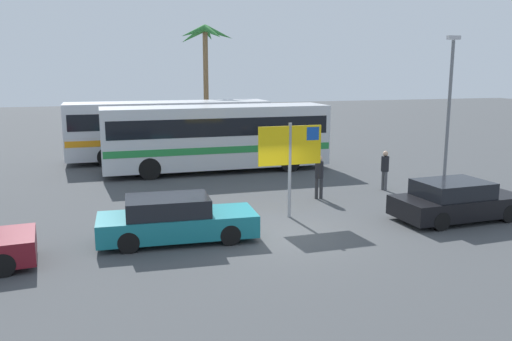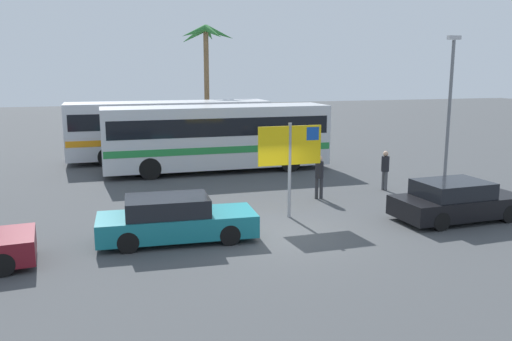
{
  "view_description": "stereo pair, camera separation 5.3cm",
  "coord_description": "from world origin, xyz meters",
  "px_view_note": "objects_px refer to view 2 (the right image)",
  "views": [
    {
      "loc": [
        -5.18,
        -14.74,
        4.98
      ],
      "look_at": [
        0.27,
        3.46,
        1.3
      ],
      "focal_mm": 37.33,
      "sensor_mm": 36.0,
      "label": 1
    },
    {
      "loc": [
        -5.13,
        -14.75,
        4.98
      ],
      "look_at": [
        0.27,
        3.46,
        1.3
      ],
      "focal_mm": 37.33,
      "sensor_mm": 36.0,
      "label": 2
    }
  ],
  "objects_px": {
    "pedestrian_near_sign": "(319,173)",
    "pedestrian_by_bus": "(385,167)",
    "bus_rear_coach": "(170,127)",
    "bus_front_coach": "(217,135)",
    "car_teal": "(175,220)",
    "car_black": "(456,201)",
    "ferry_sign": "(291,149)"
  },
  "relations": [
    {
      "from": "bus_rear_coach",
      "to": "car_teal",
      "type": "bearing_deg",
      "value": -97.01
    },
    {
      "from": "bus_front_coach",
      "to": "bus_rear_coach",
      "type": "relative_size",
      "value": 1.0
    },
    {
      "from": "pedestrian_by_bus",
      "to": "car_black",
      "type": "bearing_deg",
      "value": 85.56
    },
    {
      "from": "bus_front_coach",
      "to": "pedestrian_by_bus",
      "type": "bearing_deg",
      "value": -46.6
    },
    {
      "from": "ferry_sign",
      "to": "car_teal",
      "type": "distance_m",
      "value": 4.66
    },
    {
      "from": "car_black",
      "to": "pedestrian_by_bus",
      "type": "distance_m",
      "value": 4.56
    },
    {
      "from": "car_teal",
      "to": "pedestrian_by_bus",
      "type": "height_order",
      "value": "pedestrian_by_bus"
    },
    {
      "from": "ferry_sign",
      "to": "pedestrian_by_bus",
      "type": "distance_m",
      "value": 5.92
    },
    {
      "from": "bus_front_coach",
      "to": "pedestrian_near_sign",
      "type": "bearing_deg",
      "value": -69.02
    },
    {
      "from": "bus_front_coach",
      "to": "pedestrian_by_bus",
      "type": "height_order",
      "value": "bus_front_coach"
    },
    {
      "from": "bus_rear_coach",
      "to": "car_teal",
      "type": "relative_size",
      "value": 2.34
    },
    {
      "from": "bus_rear_coach",
      "to": "pedestrian_near_sign",
      "type": "xyz_separation_m",
      "value": [
        4.31,
        -10.56,
        -0.79
      ]
    },
    {
      "from": "bus_front_coach",
      "to": "car_teal",
      "type": "relative_size",
      "value": 2.34
    },
    {
      "from": "bus_front_coach",
      "to": "ferry_sign",
      "type": "relative_size",
      "value": 3.38
    },
    {
      "from": "pedestrian_near_sign",
      "to": "bus_rear_coach",
      "type": "bearing_deg",
      "value": -143.64
    },
    {
      "from": "car_teal",
      "to": "ferry_sign",
      "type": "bearing_deg",
      "value": 21.86
    },
    {
      "from": "bus_rear_coach",
      "to": "car_black",
      "type": "xyz_separation_m",
      "value": [
        7.54,
        -14.52,
        -1.15
      ]
    },
    {
      "from": "bus_rear_coach",
      "to": "car_teal",
      "type": "distance_m",
      "value": 14.21
    },
    {
      "from": "car_black",
      "to": "pedestrian_by_bus",
      "type": "height_order",
      "value": "pedestrian_by_bus"
    },
    {
      "from": "pedestrian_by_bus",
      "to": "car_teal",
      "type": "bearing_deg",
      "value": 18.82
    },
    {
      "from": "bus_front_coach",
      "to": "pedestrian_by_bus",
      "type": "xyz_separation_m",
      "value": [
        5.72,
        -6.05,
        -0.82
      ]
    },
    {
      "from": "car_teal",
      "to": "bus_rear_coach",
      "type": "bearing_deg",
      "value": 85.84
    },
    {
      "from": "bus_front_coach",
      "to": "car_black",
      "type": "distance_m",
      "value": 12.12
    },
    {
      "from": "bus_front_coach",
      "to": "car_teal",
      "type": "xyz_separation_m",
      "value": [
        -3.5,
        -10.13,
        -1.15
      ]
    },
    {
      "from": "ferry_sign",
      "to": "pedestrian_near_sign",
      "type": "bearing_deg",
      "value": 46.44
    },
    {
      "from": "pedestrian_near_sign",
      "to": "pedestrian_by_bus",
      "type": "distance_m",
      "value": 3.23
    },
    {
      "from": "bus_front_coach",
      "to": "car_teal",
      "type": "height_order",
      "value": "bus_front_coach"
    },
    {
      "from": "ferry_sign",
      "to": "pedestrian_near_sign",
      "type": "relative_size",
      "value": 1.9
    },
    {
      "from": "bus_front_coach",
      "to": "ferry_sign",
      "type": "distance_m",
      "value": 8.75
    },
    {
      "from": "bus_front_coach",
      "to": "car_black",
      "type": "relative_size",
      "value": 2.46
    },
    {
      "from": "bus_rear_coach",
      "to": "pedestrian_by_bus",
      "type": "distance_m",
      "value": 12.5
    },
    {
      "from": "bus_rear_coach",
      "to": "car_teal",
      "type": "height_order",
      "value": "bus_rear_coach"
    }
  ]
}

